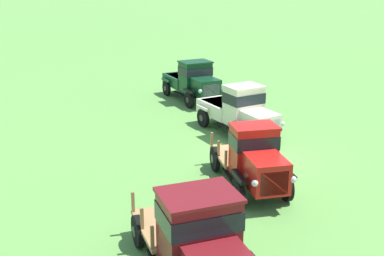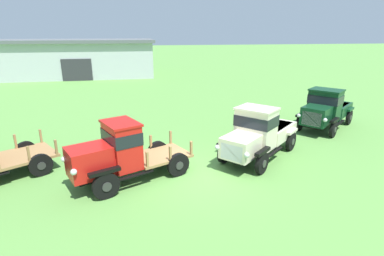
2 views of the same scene
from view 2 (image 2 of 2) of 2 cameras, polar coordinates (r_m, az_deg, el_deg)
ground_plane at (r=11.69m, az=2.05°, el=-8.52°), size 240.00×240.00×0.00m
farm_shed at (r=40.90m, az=-25.34°, el=11.94°), size 24.68×9.37×4.36m
vintage_truck_second_in_line at (r=10.84m, az=-13.92°, el=-4.57°), size 4.67×3.18×2.25m
vintage_truck_midrow_center at (r=12.96m, az=12.55°, el=-0.94°), size 4.55×4.22×2.28m
vintage_truck_far_side at (r=18.21m, az=24.10°, el=3.37°), size 4.62×4.10×2.26m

